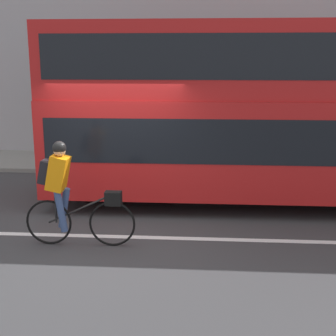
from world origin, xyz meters
TOP-DOWN VIEW (x-y plane):
  - ground_plane at (0.00, 0.00)m, footprint 80.00×80.00m
  - road_center_line at (0.00, -0.14)m, footprint 50.00×0.14m
  - sidewalk_curb at (0.00, 5.46)m, footprint 60.00×2.50m
  - building_facade at (0.00, 6.85)m, footprint 60.00×0.30m
  - bus at (3.43, 2.03)m, footprint 9.89×2.48m
  - cyclist_on_bike at (-0.52, -0.53)m, footprint 1.77×0.32m

SIDE VIEW (x-z plane):
  - ground_plane at x=0.00m, z-range 0.00..0.00m
  - road_center_line at x=0.00m, z-range 0.00..0.01m
  - sidewalk_curb at x=0.00m, z-range 0.00..0.11m
  - cyclist_on_bike at x=-0.52m, z-range 0.06..1.75m
  - bus at x=3.43m, z-range 0.22..3.82m
  - building_facade at x=0.00m, z-range 0.00..7.38m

